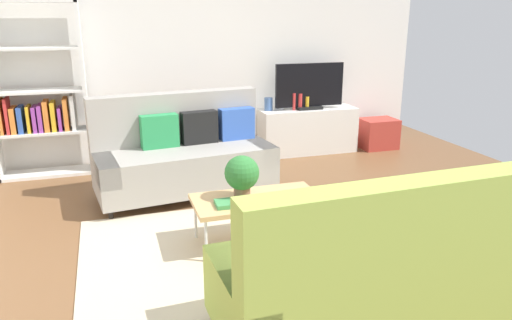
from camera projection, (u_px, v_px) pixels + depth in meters
name	position (u px, v px, depth m)	size (l,w,h in m)	color
ground_plane	(262.00, 236.00, 4.41)	(7.68, 7.68, 0.00)	brown
wall_far	(198.00, 51.00, 6.54)	(6.40, 0.12, 2.90)	white
area_rug	(258.00, 252.00, 4.10)	(2.90, 2.20, 0.01)	beige
couch_beige	(184.00, 154.00, 5.35)	(1.99, 1.07, 1.10)	gray
couch_green	(372.00, 270.00, 2.95)	(1.93, 0.91, 1.10)	#A3BC4C
coffee_table	(257.00, 201.00, 4.18)	(1.10, 0.56, 0.42)	tan
tv_console	(307.00, 131.00, 6.98)	(1.40, 0.44, 0.64)	silver
tv	(309.00, 87.00, 6.78)	(1.00, 0.20, 0.64)	black
bookshelf	(38.00, 99.00, 5.82)	(1.10, 0.36, 2.10)	white
storage_trunk	(378.00, 134.00, 7.23)	(0.52, 0.40, 0.44)	#B2382D
potted_plant	(242.00, 174.00, 4.11)	(0.30, 0.30, 0.38)	brown
table_book_0	(230.00, 203.00, 4.01)	(0.24, 0.18, 0.04)	#3F8C4C
vase_0	(268.00, 104.00, 6.75)	(0.12, 0.12, 0.18)	#4C72B2
vase_1	(280.00, 105.00, 6.80)	(0.11, 0.11, 0.13)	silver
bottle_0	(294.00, 102.00, 6.75)	(0.04, 0.04, 0.24)	red
bottle_1	(300.00, 102.00, 6.78)	(0.06, 0.06, 0.23)	red
bottle_2	(307.00, 103.00, 6.82)	(0.05, 0.05, 0.18)	gold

